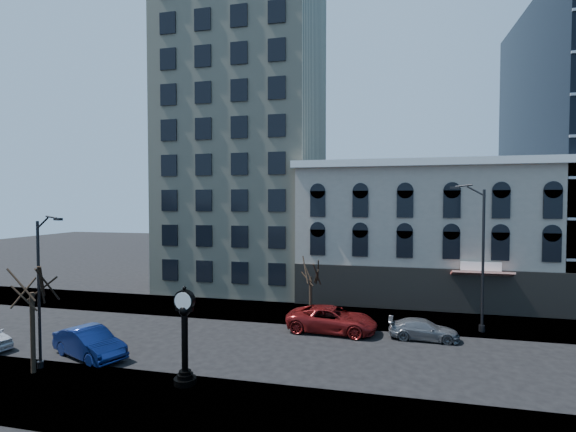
# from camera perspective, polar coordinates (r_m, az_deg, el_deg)

# --- Properties ---
(ground) EXTENTS (160.00, 160.00, 0.00)m
(ground) POSITION_cam_1_polar(r_m,az_deg,el_deg) (27.39, -6.27, -17.24)
(ground) COLOR black
(ground) RESTS_ON ground
(sidewalk_far) EXTENTS (160.00, 6.00, 0.12)m
(sidewalk_far) POSITION_cam_1_polar(r_m,az_deg,el_deg) (34.69, -1.76, -12.95)
(sidewalk_far) COLOR gray
(sidewalk_far) RESTS_ON ground
(sidewalk_near) EXTENTS (160.00, 6.00, 0.12)m
(sidewalk_near) POSITION_cam_1_polar(r_m,az_deg,el_deg) (20.58, -14.40, -23.93)
(sidewalk_near) COLOR gray
(sidewalk_near) RESTS_ON ground
(cream_tower) EXTENTS (15.90, 15.40, 42.50)m
(cream_tower) POSITION_cam_1_polar(r_m,az_deg,el_deg) (46.83, -5.72, 14.73)
(cream_tower) COLOR #BEB699
(cream_tower) RESTS_ON ground
(victorian_row) EXTENTS (22.60, 11.19, 12.50)m
(victorian_row) POSITION_cam_1_polar(r_m,az_deg,el_deg) (40.52, 17.90, -2.35)
(victorian_row) COLOR #AD9E8E
(victorian_row) RESTS_ON ground
(street_clock) EXTENTS (1.09, 1.09, 4.81)m
(street_clock) POSITION_cam_1_polar(r_m,az_deg,el_deg) (21.74, -13.94, -16.12)
(street_clock) COLOR black
(street_clock) RESTS_ON sidewalk_near
(street_lamp_near) EXTENTS (2.10, 0.86, 8.34)m
(street_lamp_near) POSITION_cam_1_polar(r_m,az_deg,el_deg) (25.24, -30.34, -4.23)
(street_lamp_near) COLOR black
(street_lamp_near) RESTS_ON sidewalk_near
(street_lamp_far) EXTENTS (2.52, 1.26, 10.27)m
(street_lamp_far) POSITION_cam_1_polar(r_m,az_deg,el_deg) (31.31, 23.84, -0.27)
(street_lamp_far) COLOR black
(street_lamp_far) RESTS_ON sidewalk_far
(bare_tree_near) EXTENTS (3.94, 3.94, 6.76)m
(bare_tree_near) POSITION_cam_1_polar(r_m,az_deg,el_deg) (25.43, -31.67, -6.90)
(bare_tree_near) COLOR black
(bare_tree_near) RESTS_ON sidewalk_near
(bare_tree_far) EXTENTS (3.01, 3.01, 5.17)m
(bare_tree_far) POSITION_cam_1_polar(r_m,az_deg,el_deg) (31.56, 3.12, -7.12)
(bare_tree_far) COLOR black
(bare_tree_far) RESTS_ON sidewalk_far
(car_near_b) EXTENTS (5.44, 3.61, 1.69)m
(car_near_b) POSITION_cam_1_polar(r_m,az_deg,el_deg) (27.69, -25.51, -15.38)
(car_near_b) COLOR #0C194C
(car_near_b) RESTS_ON ground
(car_far_a) EXTENTS (6.37, 3.27, 1.72)m
(car_far_a) POSITION_cam_1_polar(r_m,az_deg,el_deg) (29.84, 6.01, -13.88)
(car_far_a) COLOR maroon
(car_far_a) RESTS_ON ground
(car_far_b) EXTENTS (4.50, 1.95, 1.29)m
(car_far_b) POSITION_cam_1_polar(r_m,az_deg,el_deg) (29.60, 18.02, -14.54)
(car_far_b) COLOR #595B60
(car_far_b) RESTS_ON ground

